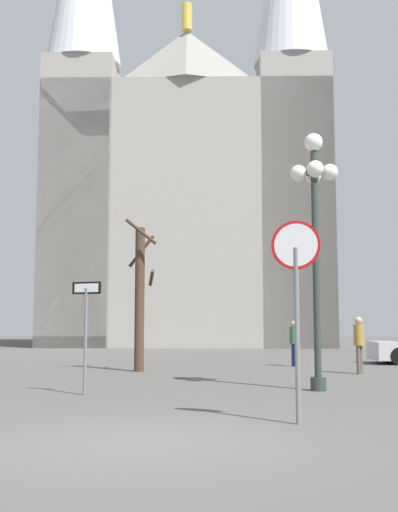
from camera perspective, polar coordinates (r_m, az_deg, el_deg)
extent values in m
plane|color=#514F4C|center=(8.42, -5.59, -16.70)|extent=(120.00, 120.00, 0.00)
cube|color=gray|center=(42.93, -0.97, 3.07)|extent=(19.27, 12.16, 16.85)
pyramid|color=gray|center=(41.79, -1.15, 17.94)|extent=(6.59, 2.60, 3.50)
cylinder|color=gold|center=(42.94, -1.14, 21.17)|extent=(0.70, 0.70, 1.80)
cube|color=gray|center=(41.00, -10.86, 4.80)|extent=(4.93, 4.93, 18.52)
cube|color=gray|center=(40.50, 8.76, 4.90)|extent=(4.93, 4.93, 18.52)
cylinder|color=slate|center=(9.73, 9.06, -7.19)|extent=(0.08, 0.08, 2.71)
cylinder|color=red|center=(9.80, 8.92, 1.00)|extent=(0.77, 0.18, 0.77)
cylinder|color=white|center=(9.78, 8.93, 1.01)|extent=(0.67, 0.13, 0.68)
cylinder|color=slate|center=(13.66, -10.44, -7.73)|extent=(0.07, 0.07, 2.29)
cube|color=black|center=(13.67, -10.35, -2.92)|extent=(0.70, 0.24, 0.27)
cube|color=white|center=(13.66, -10.37, -2.91)|extent=(0.58, 0.19, 0.19)
cylinder|color=#2D3833|center=(14.57, 10.76, -1.15)|extent=(0.16, 0.16, 5.58)
cylinder|color=#2D3833|center=(14.59, 10.97, -11.53)|extent=(0.36, 0.36, 0.30)
sphere|color=white|center=(15.13, 10.53, 10.27)|extent=(0.43, 0.43, 0.43)
sphere|color=white|center=(14.97, 12.00, 7.57)|extent=(0.39, 0.39, 0.39)
cylinder|color=#2D3833|center=(14.96, 11.29, 7.57)|extent=(0.05, 0.37, 0.05)
sphere|color=white|center=(15.30, 10.48, 7.25)|extent=(0.39, 0.39, 0.39)
cylinder|color=#2D3833|center=(15.12, 10.53, 7.41)|extent=(0.37, 0.05, 0.05)
sphere|color=white|center=(14.92, 9.16, 7.57)|extent=(0.39, 0.39, 0.39)
cylinder|color=#2D3833|center=(14.93, 9.87, 7.57)|extent=(0.05, 0.37, 0.05)
sphere|color=white|center=(14.59, 10.68, 7.91)|extent=(0.39, 0.39, 0.39)
cylinder|color=#2D3833|center=(14.76, 10.63, 7.74)|extent=(0.37, 0.05, 0.05)
cylinder|color=#473323|center=(19.92, -5.51, -3.96)|extent=(0.31, 0.31, 4.60)
cylinder|color=#473323|center=(19.64, -5.37, 2.26)|extent=(1.01, 0.37, 0.84)
cylinder|color=#473323|center=(19.99, -4.41, -2.03)|extent=(0.33, 0.80, 0.48)
cylinder|color=#473323|center=(20.42, -5.35, 0.43)|extent=(0.86, 0.19, 1.08)
cylinder|color=black|center=(25.37, 16.91, -8.66)|extent=(0.66, 0.28, 0.64)
cylinder|color=#594C47|center=(19.59, 14.70, -9.24)|extent=(0.12, 0.12, 0.85)
cylinder|color=#594C47|center=(19.45, 14.51, -9.27)|extent=(0.12, 0.12, 0.85)
cylinder|color=olive|center=(19.49, 14.55, -7.07)|extent=(0.32, 0.32, 0.64)
sphere|color=tan|center=(19.49, 14.51, -5.80)|extent=(0.23, 0.23, 0.23)
cylinder|color=navy|center=(22.33, 8.91, -9.03)|extent=(0.12, 0.12, 0.79)
cylinder|color=navy|center=(22.46, 8.69, -9.02)|extent=(0.12, 0.12, 0.79)
cylinder|color=#33663F|center=(22.37, 8.77, -7.25)|extent=(0.32, 0.32, 0.59)
sphere|color=tan|center=(22.37, 8.75, -6.21)|extent=(0.21, 0.21, 0.21)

